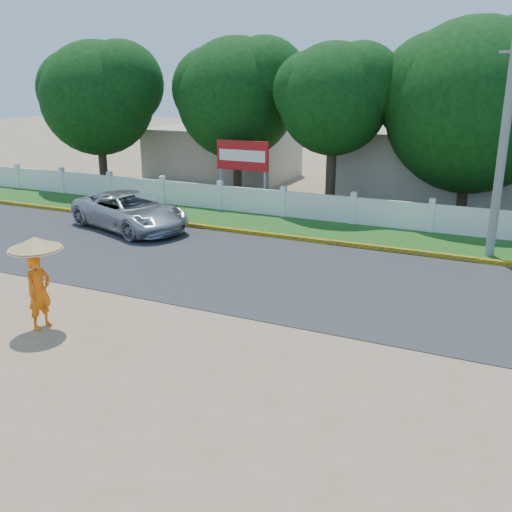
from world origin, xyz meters
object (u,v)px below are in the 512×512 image
(vehicle, at_px, (130,211))
(monk_with_parasol, at_px, (37,269))
(billboard, at_px, (243,159))
(utility_pole, at_px, (503,146))

(vehicle, bearing_deg, monk_with_parasol, -138.05)
(billboard, bearing_deg, monk_with_parasol, -83.78)
(utility_pole, bearing_deg, billboard, 162.72)
(utility_pole, relative_size, vehicle, 1.38)
(utility_pole, relative_size, billboard, 2.42)
(vehicle, height_order, billboard, billboard)
(billboard, bearing_deg, vehicle, -111.43)
(vehicle, distance_m, billboard, 6.04)
(monk_with_parasol, relative_size, billboard, 0.75)
(vehicle, relative_size, billboard, 1.75)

